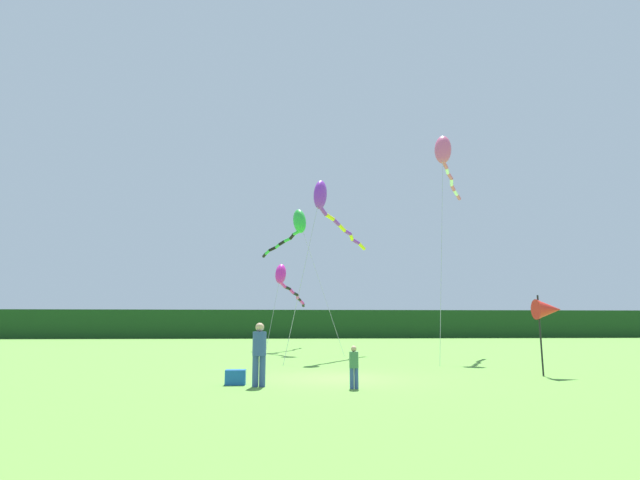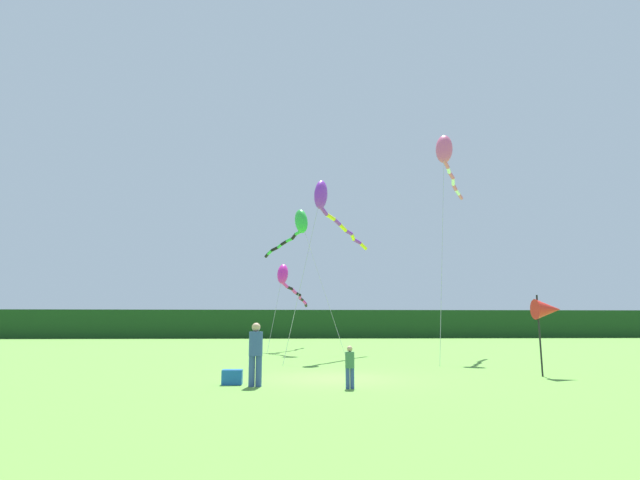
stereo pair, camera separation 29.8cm
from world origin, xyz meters
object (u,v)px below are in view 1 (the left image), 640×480
(banner_flag_pole, at_px, (548,310))
(kite_purple, at_px, (325,203))
(person_adult, at_px, (259,351))
(cooler_box, at_px, (236,377))
(kite_magenta, at_px, (284,280))
(person_child, at_px, (354,365))
(kite_rainbow, at_px, (444,155))
(kite_green, at_px, (296,225))

(banner_flag_pole, relative_size, kite_purple, 0.29)
(person_adult, xyz_separation_m, kite_purple, (2.79, 10.74, 7.08))
(cooler_box, relative_size, banner_flag_pole, 0.21)
(banner_flag_pole, xyz_separation_m, kite_magenta, (-9.16, 16.42, 2.45))
(banner_flag_pole, bearing_deg, kite_magenta, 119.16)
(person_child, height_order, kite_magenta, kite_magenta)
(cooler_box, relative_size, kite_rainbow, 0.05)
(person_child, height_order, kite_green, kite_green)
(cooler_box, xyz_separation_m, kite_rainbow, (10.15, 10.58, 10.79))
(kite_purple, bearing_deg, banner_flag_pole, -50.86)
(person_child, height_order, kite_rainbow, kite_rainbow)
(cooler_box, bearing_deg, kite_purple, 71.20)
(person_child, height_order, banner_flag_pole, banner_flag_pole)
(kite_rainbow, bearing_deg, person_adult, -130.48)
(cooler_box, distance_m, kite_green, 17.78)
(cooler_box, height_order, kite_magenta, kite_magenta)
(cooler_box, bearing_deg, banner_flag_pole, 8.71)
(person_child, distance_m, cooler_box, 3.54)
(person_adult, relative_size, kite_purple, 0.19)
(kite_purple, bearing_deg, cooler_box, -108.80)
(person_adult, xyz_separation_m, banner_flag_pole, (9.81, 2.11, 1.23))
(person_child, xyz_separation_m, kite_green, (-1.26, 16.97, 7.33))
(person_child, relative_size, kite_green, 0.13)
(person_child, xyz_separation_m, kite_magenta, (-1.99, 19.14, 4.03))
(kite_green, bearing_deg, cooler_box, -97.46)
(kite_green, xyz_separation_m, kite_magenta, (-0.73, 2.17, -3.31))
(cooler_box, distance_m, kite_purple, 13.37)
(banner_flag_pole, relative_size, kite_rainbow, 0.22)
(person_adult, bearing_deg, kite_rainbow, 49.52)
(person_adult, bearing_deg, cooler_box, 144.40)
(banner_flag_pole, distance_m, kite_green, 17.53)
(person_adult, bearing_deg, banner_flag_pole, 12.15)
(cooler_box, bearing_deg, kite_magenta, 85.73)
(kite_green, height_order, kite_rainbow, kite_rainbow)
(kite_green, distance_m, kite_magenta, 4.02)
(cooler_box, relative_size, kite_green, 0.06)
(person_adult, xyz_separation_m, kite_rainbow, (9.45, 11.08, 10.01))
(person_child, distance_m, kite_purple, 13.57)
(person_adult, bearing_deg, person_child, -13.10)
(person_adult, height_order, person_child, person_adult)
(person_child, bearing_deg, cooler_box, 161.52)
(person_child, xyz_separation_m, banner_flag_pole, (7.18, 2.72, 1.58))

